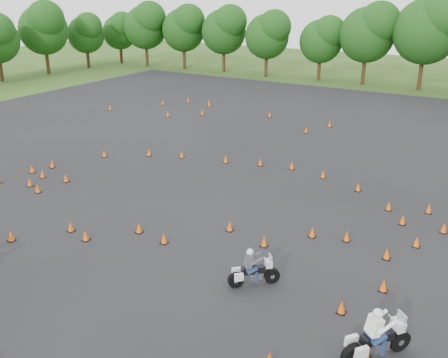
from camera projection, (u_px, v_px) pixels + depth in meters
ground at (179, 231)px, 22.64m from camera, size 140.00×140.00×0.00m
asphalt_pad at (243, 188)px, 27.45m from camera, size 62.00×62.00×0.00m
treeline at (425, 52)px, 47.36m from camera, size 86.84×32.21×11.12m
traffic_cones at (238, 187)px, 27.06m from camera, size 36.54×33.18×0.45m
rider_grey at (254, 267)px, 18.25m from camera, size 1.86×1.80×1.53m
rider_white at (378, 331)px, 14.57m from camera, size 2.03×2.34×1.84m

